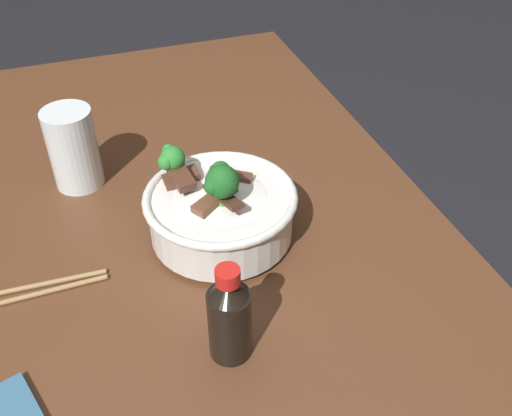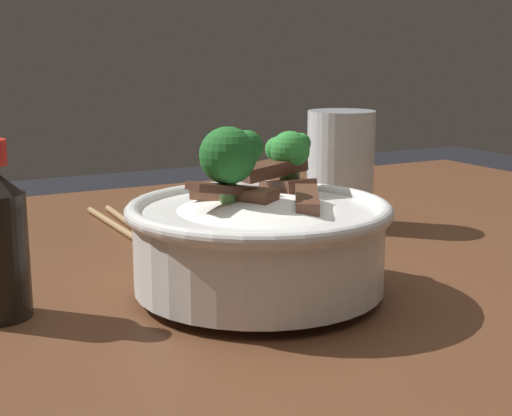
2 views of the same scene
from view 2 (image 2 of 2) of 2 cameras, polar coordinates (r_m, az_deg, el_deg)
dining_table at (r=0.70m, az=-7.65°, el=-15.37°), size 1.40×0.82×0.75m
rice_bowl at (r=0.58m, az=0.22°, el=-2.18°), size 0.21×0.21×0.13m
drinking_glass at (r=0.82m, az=6.45°, el=2.41°), size 0.07×0.07×0.13m
chopsticks_pair at (r=0.82m, az=-9.99°, el=-1.38°), size 0.03×0.20×0.01m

